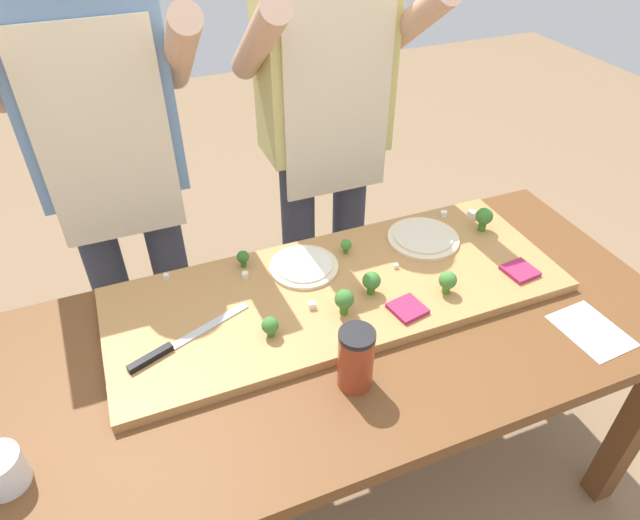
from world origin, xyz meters
TOP-DOWN VIEW (x-y plane):
  - ground_plane at (0.00, 0.00)m, footprint 8.00×8.00m
  - prep_table at (0.00, 0.00)m, footprint 1.69×0.77m
  - cutting_board at (0.03, 0.13)m, footprint 1.21×0.46m
  - chefs_knife at (-0.42, 0.07)m, footprint 0.31×0.14m
  - pizza_whole_cheese_artichoke at (0.34, 0.23)m, footprint 0.21×0.21m
  - pizza_whole_white_garlic at (-0.03, 0.23)m, footprint 0.19×0.19m
  - pizza_slice_far_right at (0.51, -0.01)m, footprint 0.09×0.09m
  - pizza_slice_near_right at (0.15, -0.02)m, footprint 0.09×0.09m
  - broccoli_floret_back_right at (0.28, -0.00)m, footprint 0.05×0.05m
  - broccoli_floret_front_left at (-0.00, 0.03)m, footprint 0.05×0.05m
  - broccoli_floret_front_mid at (0.10, 0.25)m, footprint 0.03×0.03m
  - broccoli_floret_back_mid at (0.10, 0.07)m, footprint 0.05×0.05m
  - broccoli_floret_center_right at (-0.19, 0.02)m, footprint 0.04×0.04m
  - broccoli_floret_back_left at (0.53, 0.20)m, footprint 0.05×0.05m
  - broccoli_floret_center_left at (-0.18, 0.30)m, footprint 0.03×0.03m
  - cheese_crumble_a at (0.46, 0.31)m, footprint 0.02×0.02m
  - cheese_crumble_b at (0.54, 0.27)m, footprint 0.03×0.03m
  - cheese_crumble_c at (-0.07, 0.08)m, footprint 0.02×0.02m
  - cheese_crumble_d at (-0.19, 0.25)m, footprint 0.02×0.02m
  - cheese_crumble_e at (-0.39, 0.33)m, footprint 0.02×0.02m
  - cheese_crumble_f at (0.20, 0.14)m, footprint 0.01×0.01m
  - flour_cup at (-0.77, -0.14)m, footprint 0.09×0.09m
  - sauce_jar at (-0.06, -0.16)m, footprint 0.08×0.08m
  - recipe_note at (0.56, -0.24)m, footprint 0.15×0.19m
  - cook_left at (-0.46, 0.66)m, footprint 0.54×0.39m
  - cook_right at (0.21, 0.66)m, footprint 0.54×0.39m

SIDE VIEW (x-z plane):
  - ground_plane at x=0.00m, z-range 0.00..0.00m
  - prep_table at x=0.00m, z-range 0.28..1.03m
  - recipe_note at x=0.56m, z-range 0.76..0.76m
  - cutting_board at x=0.03m, z-range 0.76..0.78m
  - chefs_knife at x=-0.42m, z-range 0.78..0.80m
  - pizza_slice_far_right at x=0.51m, z-range 0.78..0.79m
  - pizza_slice_near_right at x=0.15m, z-range 0.78..0.79m
  - cheese_crumble_f at x=0.20m, z-range 0.78..0.79m
  - cheese_crumble_e at x=-0.39m, z-range 0.78..0.79m
  - pizza_whole_cheese_artichoke at x=0.34m, z-range 0.78..0.80m
  - pizza_whole_white_garlic at x=-0.03m, z-range 0.78..0.80m
  - cheese_crumble_d at x=-0.19m, z-range 0.78..0.80m
  - cheese_crumble_c at x=-0.07m, z-range 0.78..0.80m
  - flour_cup at x=-0.77m, z-range 0.75..0.83m
  - cheese_crumble_a at x=0.46m, z-range 0.78..0.80m
  - cheese_crumble_b at x=0.54m, z-range 0.78..0.80m
  - broccoli_floret_front_mid at x=0.10m, z-range 0.79..0.83m
  - broccoli_floret_center_left at x=-0.18m, z-range 0.79..0.84m
  - broccoli_floret_center_right at x=-0.19m, z-range 0.79..0.84m
  - broccoli_floret_back_mid at x=0.10m, z-range 0.79..0.85m
  - broccoli_floret_back_right at x=0.28m, z-range 0.79..0.85m
  - broccoli_floret_front_left at x=0.00m, z-range 0.79..0.86m
  - broccoli_floret_back_left at x=0.53m, z-range 0.79..0.87m
  - sauce_jar at x=-0.06m, z-range 0.76..0.91m
  - cook_left at x=-0.46m, z-range 0.16..1.83m
  - cook_right at x=0.21m, z-range 0.16..1.83m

